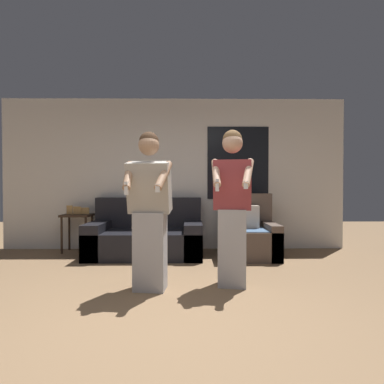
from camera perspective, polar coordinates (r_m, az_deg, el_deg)
ground_plane at (r=2.77m, az=-6.71°, el=-22.98°), size 14.00×14.00×0.00m
wall_back at (r=5.43m, az=-3.25°, el=3.46°), size 6.13×0.07×2.70m
couch at (r=5.03m, az=-8.68°, el=-8.40°), size 1.81×0.98×0.93m
armchair at (r=4.93m, az=10.52°, el=-8.21°), size 0.88×0.83×1.01m
side_table at (r=5.54m, az=-21.02°, el=-5.05°), size 0.48×0.40×0.80m
person_left at (r=3.27m, az=-8.08°, el=-3.50°), size 0.51×0.53×1.71m
person_right at (r=3.40m, az=7.68°, el=-2.66°), size 0.48×0.52×1.76m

